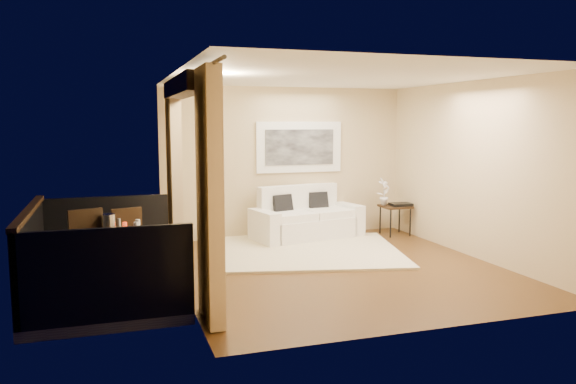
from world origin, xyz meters
name	(u,v)px	position (x,y,z in m)	size (l,w,h in m)	color
floor	(338,268)	(0.00, 0.00, 0.00)	(5.00, 5.00, 0.00)	#573919
room_shell	(185,86)	(-2.13, 0.00, 2.52)	(5.00, 6.40, 5.00)	white
balcony	(94,275)	(-3.31, 0.00, 0.18)	(1.81, 2.60, 1.17)	#605B56
curtains	(188,180)	(-2.11, 0.00, 1.34)	(0.16, 4.80, 2.64)	tan
artwork	(299,147)	(0.26, 2.46, 1.62)	(1.62, 0.07, 0.92)	white
rug	(307,251)	(-0.08, 1.09, 0.02)	(2.89, 2.52, 0.04)	#EEE4C0
sofa	(305,220)	(0.24, 2.09, 0.33)	(2.09, 1.23, 0.94)	white
side_table	(395,209)	(1.93, 1.88, 0.49)	(0.52, 0.52, 0.55)	black
tray	(401,204)	(2.01, 1.82, 0.57)	(0.38, 0.28, 0.05)	black
orchid	(384,191)	(1.75, 1.99, 0.80)	(0.27, 0.18, 0.51)	white
bistro_table	(125,237)	(-2.91, 0.05, 0.63)	(0.71, 0.71, 0.72)	black
balcony_chair_far	(126,236)	(-2.89, 0.57, 0.54)	(0.49, 0.49, 0.93)	black
balcony_chair_near	(89,243)	(-3.35, 0.08, 0.58)	(0.55, 0.55, 0.99)	black
ice_bucket	(108,222)	(-3.11, 0.15, 0.82)	(0.18, 0.18, 0.20)	silver
candle	(125,225)	(-2.91, 0.24, 0.75)	(0.06, 0.06, 0.07)	red
vase	(119,226)	(-2.98, -0.11, 0.81)	(0.04, 0.04, 0.18)	white
glass_a	(136,227)	(-2.78, -0.08, 0.78)	(0.06, 0.06, 0.12)	white
glass_b	(138,224)	(-2.75, 0.11, 0.78)	(0.06, 0.06, 0.12)	white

